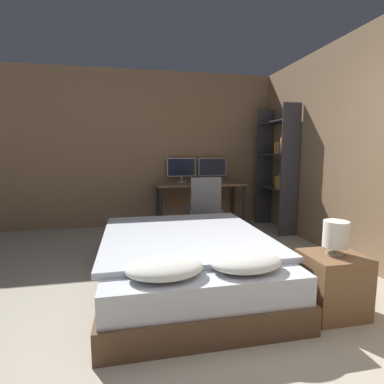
{
  "coord_description": "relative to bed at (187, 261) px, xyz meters",
  "views": [
    {
      "loc": [
        -0.73,
        -1.52,
        1.32
      ],
      "look_at": [
        0.11,
        2.58,
        0.75
      ],
      "focal_mm": 28.0,
      "sensor_mm": 36.0,
      "label": 1
    }
  ],
  "objects": [
    {
      "name": "bed",
      "position": [
        0.0,
        0.0,
        0.0
      ],
      "size": [
        1.61,
        2.09,
        0.57
      ],
      "color": "brown",
      "rests_on": "ground_plane"
    },
    {
      "name": "wall_back",
      "position": [
        0.21,
        2.61,
        1.1
      ],
      "size": [
        12.0,
        0.06,
        2.7
      ],
      "color": "#8E7051",
      "rests_on": "ground_plane"
    },
    {
      "name": "bookshelf",
      "position": [
        1.87,
        1.75,
        0.87
      ],
      "size": [
        0.3,
        0.9,
        2.04
      ],
      "color": "#333338",
      "rests_on": "ground_plane"
    },
    {
      "name": "nightstand",
      "position": [
        1.07,
        -0.75,
        0.0
      ],
      "size": [
        0.45,
        0.41,
        0.5
      ],
      "color": "brown",
      "rests_on": "ground_plane"
    },
    {
      "name": "bedside_lamp",
      "position": [
        1.07,
        -0.75,
        0.41
      ],
      "size": [
        0.19,
        0.19,
        0.28
      ],
      "color": "gray",
      "rests_on": "nightstand"
    },
    {
      "name": "wall_side_right",
      "position": [
        2.07,
        0.24,
        1.1
      ],
      "size": [
        0.06,
        12.0,
        2.7
      ],
      "color": "#8E7051",
      "rests_on": "ground_plane"
    },
    {
      "name": "computer_mouse",
      "position": [
        0.91,
        2.01,
        0.54
      ],
      "size": [
        0.07,
        0.05,
        0.04
      ],
      "color": "#B7B7BC",
      "rests_on": "desk"
    },
    {
      "name": "desk",
      "position": [
        0.65,
        2.22,
        0.43
      ],
      "size": [
        1.52,
        0.64,
        0.78
      ],
      "color": "#846042",
      "rests_on": "ground_plane"
    },
    {
      "name": "monitor_left",
      "position": [
        0.36,
        2.44,
        0.77
      ],
      "size": [
        0.51,
        0.16,
        0.43
      ],
      "color": "#B7B7BC",
      "rests_on": "desk"
    },
    {
      "name": "ground_plane",
      "position": [
        0.21,
        -1.26,
        -0.25
      ],
      "size": [
        20.0,
        20.0,
        0.0
      ],
      "primitive_type": "plane",
      "color": "#B2A893"
    },
    {
      "name": "office_chair",
      "position": [
        0.53,
        1.5,
        0.14
      ],
      "size": [
        0.52,
        0.52,
        0.95
      ],
      "color": "black",
      "rests_on": "ground_plane"
    },
    {
      "name": "monitor_right",
      "position": [
        0.93,
        2.44,
        0.77
      ],
      "size": [
        0.51,
        0.16,
        0.43
      ],
      "color": "#B7B7BC",
      "rests_on": "desk"
    },
    {
      "name": "keyboard",
      "position": [
        0.65,
        2.01,
        0.54
      ],
      "size": [
        0.34,
        0.13,
        0.02
      ],
      "color": "#B7B7BC",
      "rests_on": "desk"
    }
  ]
}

